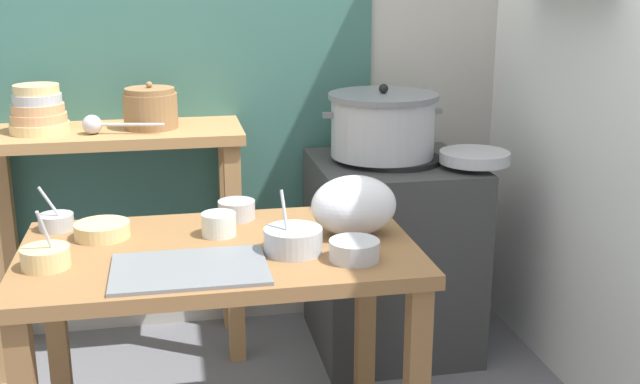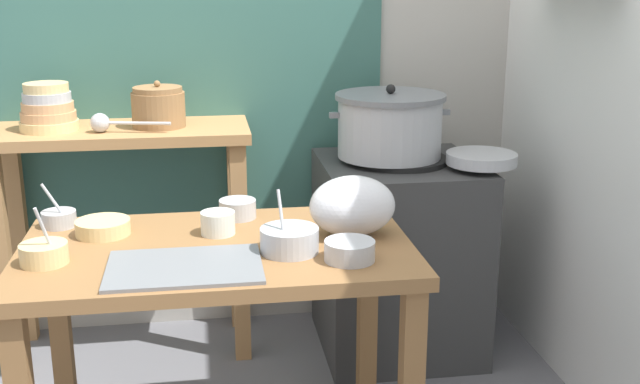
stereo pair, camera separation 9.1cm
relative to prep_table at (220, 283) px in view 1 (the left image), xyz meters
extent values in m
cube|color=#B2ADA3|center=(0.01, 1.12, 0.69)|extent=(4.40, 0.10, 2.60)
cube|color=#38665B|center=(-0.24, 1.06, 0.74)|extent=(1.90, 0.02, 2.10)
cube|color=white|center=(1.31, 0.22, 0.69)|extent=(0.10, 3.20, 2.60)
cube|color=olive|center=(0.00, 0.00, 0.09)|extent=(1.10, 0.66, 0.04)
cube|color=olive|center=(-0.50, 0.28, -0.27)|extent=(0.06, 0.06, 0.68)
cube|color=olive|center=(0.50, 0.28, -0.27)|extent=(0.06, 0.06, 0.68)
cube|color=#B27F4C|center=(-0.33, 0.85, 0.27)|extent=(0.96, 0.40, 0.04)
cube|color=#B27F4C|center=(0.10, 0.70, -0.18)|extent=(0.06, 0.06, 0.86)
cube|color=#B27F4C|center=(-0.76, 1.00, -0.18)|extent=(0.06, 0.06, 0.86)
cube|color=#B27F4C|center=(0.10, 1.00, -0.18)|extent=(0.06, 0.06, 0.86)
cube|color=#383838|center=(0.72, 0.72, -0.23)|extent=(0.60, 0.60, 0.76)
cylinder|color=black|center=(0.72, 0.72, 0.16)|extent=(0.36, 0.36, 0.02)
cylinder|color=black|center=(0.60, 0.42, -0.16)|extent=(0.04, 0.02, 0.04)
cylinder|color=#B7BABF|center=(0.68, 0.74, 0.28)|extent=(0.39, 0.39, 0.22)
cylinder|color=slate|center=(0.68, 0.74, 0.40)|extent=(0.42, 0.42, 0.02)
sphere|color=black|center=(0.68, 0.74, 0.43)|extent=(0.04, 0.04, 0.04)
cube|color=slate|center=(0.46, 0.74, 0.34)|extent=(0.04, 0.02, 0.02)
cube|color=slate|center=(0.89, 0.74, 0.34)|extent=(0.04, 0.02, 0.02)
cylinder|color=olive|center=(-0.18, 0.85, 0.36)|extent=(0.20, 0.20, 0.13)
cylinder|color=olive|center=(-0.18, 0.85, 0.43)|extent=(0.18, 0.18, 0.02)
sphere|color=olive|center=(-0.18, 0.85, 0.45)|extent=(0.02, 0.02, 0.02)
cylinder|color=#E5C684|center=(-0.58, 0.84, 0.31)|extent=(0.21, 0.21, 0.04)
cylinder|color=tan|center=(-0.58, 0.84, 0.34)|extent=(0.20, 0.20, 0.03)
cylinder|color=tan|center=(-0.58, 0.84, 0.38)|extent=(0.18, 0.18, 0.03)
cylinder|color=#B7BABF|center=(-0.58, 0.84, 0.41)|extent=(0.17, 0.17, 0.03)
cylinder|color=#E5C684|center=(-0.58, 0.84, 0.45)|extent=(0.16, 0.16, 0.03)
sphere|color=#B7BABF|center=(-0.39, 0.78, 0.33)|extent=(0.07, 0.07, 0.07)
cylinder|color=#B7BABF|center=(-0.25, 0.75, 0.33)|extent=(0.22, 0.06, 0.01)
cube|color=slate|center=(-0.09, -0.17, 0.12)|extent=(0.40, 0.28, 0.01)
ellipsoid|color=white|center=(0.39, 0.03, 0.20)|extent=(0.25, 0.18, 0.18)
cylinder|color=#B7BABF|center=(0.98, 0.57, 0.19)|extent=(0.26, 0.26, 0.04)
cylinder|color=#E5C684|center=(-0.33, 0.14, 0.13)|extent=(0.16, 0.16, 0.04)
cylinder|color=beige|center=(-0.33, 0.14, 0.15)|extent=(0.13, 0.13, 0.01)
cylinder|color=#B7BABF|center=(0.07, 0.25, 0.14)|extent=(0.12, 0.12, 0.06)
cylinder|color=beige|center=(0.07, 0.25, 0.16)|extent=(0.10, 0.10, 0.01)
cylinder|color=#B7BABF|center=(-0.46, 0.24, 0.13)|extent=(0.10, 0.10, 0.05)
cylinder|color=#337238|center=(-0.46, 0.24, 0.15)|extent=(0.09, 0.09, 0.01)
cylinder|color=#B7BABF|center=(-0.47, 0.23, 0.18)|extent=(0.08, 0.02, 0.14)
cylinder|color=silver|center=(0.01, 0.10, 0.14)|extent=(0.10, 0.10, 0.07)
cylinder|color=#337238|center=(0.01, 0.10, 0.17)|extent=(0.09, 0.09, 0.01)
cylinder|color=#B7BABF|center=(0.20, -0.09, 0.15)|extent=(0.16, 0.16, 0.07)
cylinder|color=#BFB28C|center=(0.20, -0.09, 0.17)|extent=(0.14, 0.14, 0.01)
cylinder|color=#B7BABF|center=(0.18, -0.09, 0.20)|extent=(0.02, 0.08, 0.17)
cylinder|color=#E5C684|center=(-0.45, -0.07, 0.14)|extent=(0.13, 0.13, 0.06)
cylinder|color=#337238|center=(-0.45, -0.07, 0.16)|extent=(0.11, 0.11, 0.01)
cylinder|color=#B7BABF|center=(-0.44, -0.08, 0.19)|extent=(0.05, 0.05, 0.16)
cylinder|color=#B7BABF|center=(0.35, -0.17, 0.14)|extent=(0.14, 0.14, 0.05)
cylinder|color=#BFB28C|center=(0.35, -0.17, 0.16)|extent=(0.12, 0.12, 0.01)
camera|label=1|loc=(-0.12, -2.08, 0.86)|focal=43.96mm
camera|label=2|loc=(-0.03, -2.10, 0.86)|focal=43.96mm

